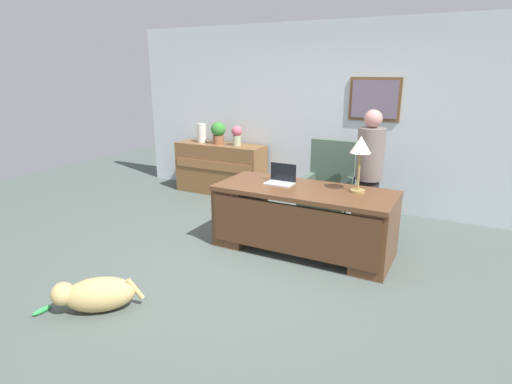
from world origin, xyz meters
The scene contains 14 objects.
ground_plane centered at (0.00, 0.00, 0.00)m, with size 12.00×12.00×0.00m, color #4C5651.
back_wall centered at (0.00, 2.60, 1.35)m, with size 7.00×0.16×2.70m.
desk centered at (0.26, 0.66, 0.41)m, with size 2.00×0.83×0.74m.
credenza centered at (-1.85, 2.25, 0.42)m, with size 1.53×0.50×0.84m.
armchair centered at (0.25, 1.60, 0.50)m, with size 0.60×0.59×1.14m.
person_standing centered at (0.81, 1.38, 0.81)m, with size 0.32×0.32×1.58m.
dog_lying centered at (-0.85, -1.33, 0.16)m, with size 0.65×0.61×0.30m.
laptop centered at (-0.06, 0.77, 0.80)m, with size 0.32×0.22×0.22m.
desk_lamp centered at (0.82, 0.84, 1.22)m, with size 0.22×0.22×0.61m.
vase_with_flowers centered at (-1.52, 2.25, 1.02)m, with size 0.17×0.17×0.32m.
vase_empty centered at (-2.20, 2.25, 0.99)m, with size 0.15×0.15×0.31m, color silver.
potted_plant centered at (-1.88, 2.25, 1.04)m, with size 0.24×0.24×0.36m.
dog_toy_ball centered at (-1.21, -1.22, 0.05)m, with size 0.10×0.10×0.10m, color beige.
dog_toy_bone centered at (-1.24, -1.58, 0.03)m, with size 0.18×0.05×0.05m, color green.
Camera 1 is at (1.86, -3.50, 2.02)m, focal length 29.17 mm.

